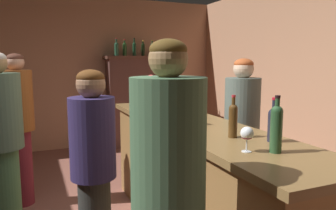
% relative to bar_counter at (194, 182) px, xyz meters
% --- Properties ---
extents(wall_back, '(5.74, 0.12, 2.73)m').
position_rel_bar_counter_xyz_m(wall_back, '(-0.67, 3.68, 0.83)').
color(wall_back, tan).
rests_on(wall_back, ground).
extents(bar_counter, '(0.67, 2.93, 1.07)m').
position_rel_bar_counter_xyz_m(bar_counter, '(0.00, 0.00, 0.00)').
color(bar_counter, olive).
rests_on(bar_counter, ground).
extents(display_cabinet, '(1.10, 0.42, 1.68)m').
position_rel_bar_counter_xyz_m(display_cabinet, '(0.50, 3.38, 0.34)').
color(display_cabinet, '#4F302A').
rests_on(display_cabinet, ground).
extents(wine_bottle_merlot, '(0.08, 0.08, 0.29)m').
position_rel_bar_counter_xyz_m(wine_bottle_merlot, '(0.17, -0.78, 0.66)').
color(wine_bottle_merlot, '#212231').
rests_on(wine_bottle_merlot, bar_counter).
extents(wine_bottle_rose, '(0.07, 0.07, 0.33)m').
position_rel_bar_counter_xyz_m(wine_bottle_rose, '(0.01, -0.99, 0.68)').
color(wine_bottle_rose, '#284A2A').
rests_on(wine_bottle_rose, bar_counter).
extents(wine_bottle_syrah, '(0.07, 0.07, 0.31)m').
position_rel_bar_counter_xyz_m(wine_bottle_syrah, '(0.02, 1.20, 0.66)').
color(wine_bottle_syrah, '#4B3212').
rests_on(wine_bottle_syrah, bar_counter).
extents(wine_bottle_riesling, '(0.07, 0.07, 0.32)m').
position_rel_bar_counter_xyz_m(wine_bottle_riesling, '(-0.22, -0.06, 0.68)').
color(wine_bottle_riesling, '#1F2B31').
rests_on(wine_bottle_riesling, bar_counter).
extents(wine_bottle_malbec, '(0.06, 0.06, 0.29)m').
position_rel_bar_counter_xyz_m(wine_bottle_malbec, '(-0.01, -0.58, 0.66)').
color(wine_bottle_malbec, '#4B3015').
rests_on(wine_bottle_malbec, bar_counter).
extents(wine_glass_front, '(0.08, 0.08, 0.15)m').
position_rel_bar_counter_xyz_m(wine_glass_front, '(-0.13, -0.91, 0.63)').
color(wine_glass_front, white).
rests_on(wine_glass_front, bar_counter).
extents(wine_glass_mid, '(0.08, 0.08, 0.14)m').
position_rel_bar_counter_xyz_m(wine_glass_mid, '(-0.06, -0.08, 0.63)').
color(wine_glass_mid, white).
rests_on(wine_glass_mid, bar_counter).
extents(wine_glass_rear, '(0.07, 0.07, 0.15)m').
position_rel_bar_counter_xyz_m(wine_glass_rear, '(-0.03, 0.88, 0.64)').
color(wine_glass_rear, white).
rests_on(wine_glass_rear, bar_counter).
extents(wine_glass_spare, '(0.07, 0.07, 0.15)m').
position_rel_bar_counter_xyz_m(wine_glass_spare, '(-0.15, 0.23, 0.64)').
color(wine_glass_spare, white).
rests_on(wine_glass_spare, bar_counter).
extents(flower_arrangement, '(0.15, 0.14, 0.40)m').
position_rel_bar_counter_xyz_m(flower_arrangement, '(-0.22, 0.39, 0.74)').
color(flower_arrangement, tan).
rests_on(flower_arrangement, bar_counter).
extents(cheese_plate, '(0.17, 0.17, 0.01)m').
position_rel_bar_counter_xyz_m(cheese_plate, '(-0.14, 1.09, 0.54)').
color(cheese_plate, white).
rests_on(cheese_plate, bar_counter).
extents(display_bottle_left, '(0.08, 0.08, 0.31)m').
position_rel_bar_counter_xyz_m(display_bottle_left, '(0.16, 3.38, 1.27)').
color(display_bottle_left, '#224B32').
rests_on(display_bottle_left, display_cabinet).
extents(display_bottle_midleft, '(0.07, 0.07, 0.30)m').
position_rel_bar_counter_xyz_m(display_bottle_midleft, '(0.31, 3.38, 1.27)').
color(display_bottle_midleft, '#1D3F1B').
rests_on(display_bottle_midleft, display_cabinet).
extents(display_bottle_center, '(0.07, 0.07, 0.32)m').
position_rel_bar_counter_xyz_m(display_bottle_center, '(0.50, 3.38, 1.28)').
color(display_bottle_center, '#143620').
rests_on(display_bottle_center, display_cabinet).
extents(display_bottle_midright, '(0.07, 0.07, 0.29)m').
position_rel_bar_counter_xyz_m(display_bottle_midright, '(0.66, 3.38, 1.27)').
color(display_bottle_midright, black).
rests_on(display_bottle_midright, display_cabinet).
extents(display_bottle_right, '(0.07, 0.07, 0.29)m').
position_rel_bar_counter_xyz_m(display_bottle_right, '(0.85, 3.38, 1.27)').
color(display_bottle_right, '#1E3C24').
rests_on(display_bottle_right, display_cabinet).
extents(patron_redhead, '(0.36, 0.36, 1.67)m').
position_rel_bar_counter_xyz_m(patron_redhead, '(-1.53, 0.56, 0.37)').
color(patron_redhead, '#416D46').
rests_on(patron_redhead, ground).
extents(patron_near_entrance, '(0.32, 0.32, 1.67)m').
position_rel_bar_counter_xyz_m(patron_near_entrance, '(-1.42, 1.40, 0.39)').
color(patron_near_entrance, maroon).
rests_on(patron_near_entrance, ground).
extents(patron_by_cabinet, '(0.32, 0.32, 1.54)m').
position_rel_bar_counter_xyz_m(patron_by_cabinet, '(-0.89, -0.17, 0.31)').
color(patron_by_cabinet, '#2C2E2A').
rests_on(patron_by_cabinet, ground).
extents(patron_tall, '(0.34, 0.34, 1.69)m').
position_rel_bar_counter_xyz_m(patron_tall, '(-0.72, -1.12, 0.39)').
color(patron_tall, '#2A2525').
rests_on(patron_tall, ground).
extents(bartender, '(0.35, 0.35, 1.62)m').
position_rel_bar_counter_xyz_m(bartender, '(0.64, 0.21, 0.35)').
color(bartender, '#BCB08D').
rests_on(bartender, ground).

